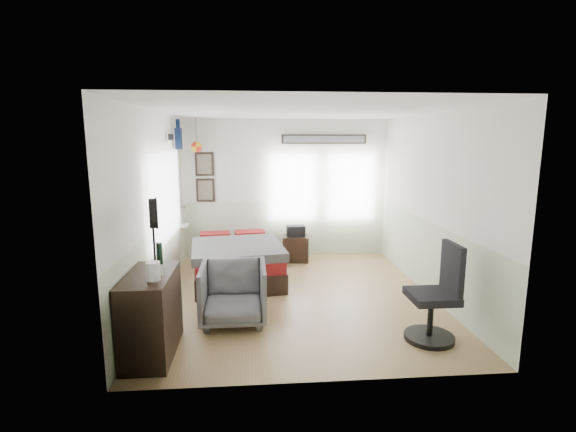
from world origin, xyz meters
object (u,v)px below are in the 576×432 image
Objects in this scene: nightstand at (296,248)px; task_chair at (437,301)px; dresser at (151,314)px; bed at (236,260)px; armchair at (233,293)px.

nightstand is 3.61m from task_chair.
dresser is 2.05× the size of nightstand.
bed is 2.61m from dresser.
bed is 1.45m from nightstand.
bed is at bearing 90.39° from armchair.
task_chair is at bearing 1.02° from dresser.
nightstand is (1.07, 2.68, -0.14)m from armchair.
dresser is 1.13m from armchair.
bed is at bearing 134.49° from task_chair.
nightstand is at bearing 33.57° from bed.
dresser is 3.21m from task_chair.
task_chair is at bearing -52.45° from bed.
dresser is at bearing -179.19° from task_chair.
bed is 4.33× the size of nightstand.
task_chair is (3.21, 0.06, 0.02)m from dresser.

